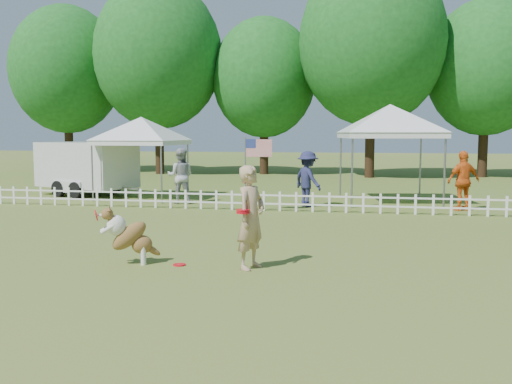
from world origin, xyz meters
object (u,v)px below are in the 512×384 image
canopy_tent_right (389,155)px  spectator_a (180,176)px  spectator_b (308,179)px  spectator_c (463,181)px  handler (251,217)px  flag_pole (245,175)px  frisbee_on_turf (179,265)px  canopy_tent_left (142,159)px  dog (130,236)px  cargo_trailer (87,168)px

canopy_tent_right → spectator_a: size_ratio=1.76×
spectator_b → spectator_c: 4.77m
handler → spectator_a: (-4.19, 8.71, 0.02)m
flag_pole → spectator_b: 2.32m
frisbee_on_turf → canopy_tent_left: canopy_tent_left is taller
handler → canopy_tent_left: size_ratio=0.63×
spectator_b → canopy_tent_left: bearing=34.8°
handler → canopy_tent_left: canopy_tent_left is taller
canopy_tent_left → dog: bearing=-66.5°
flag_pole → spectator_a: size_ratio=1.20×
cargo_trailer → spectator_b: bearing=8.8°
frisbee_on_turf → canopy_tent_left: bearing=115.5°
spectator_a → spectator_b: spectator_a is taller
cargo_trailer → frisbee_on_turf: bearing=-34.5°
cargo_trailer → flag_pole: bearing=-5.2°
spectator_b → spectator_c: spectator_c is taller
flag_pole → spectator_c: bearing=11.7°
spectator_a → spectator_c: 9.09m
spectator_c → canopy_tent_left: bearing=-33.0°
canopy_tent_right → spectator_b: (-2.60, -1.67, -0.74)m
frisbee_on_turf → flag_pole: size_ratio=0.10×
spectator_c → handler: bearing=34.2°
dog → spectator_c: spectator_c is taller
handler → cargo_trailer: cargo_trailer is taller
handler → canopy_tent_left: bearing=53.0°
dog → frisbee_on_turf: dog is taller
canopy_tent_right → cargo_trailer: bearing=169.4°
handler → dog: (-2.20, -0.10, -0.38)m
canopy_tent_right → spectator_c: (2.18, -1.66, -0.72)m
frisbee_on_turf → cargo_trailer: bearing=124.5°
spectator_c → canopy_tent_right: bearing=-63.6°
canopy_tent_right → spectator_b: size_ratio=1.82×
canopy_tent_right → spectator_a: canopy_tent_right is taller
spectator_a → flag_pole: bearing=138.5°
spectator_a → spectator_c: bearing=170.1°
spectator_b → flag_pole: bearing=88.5°
handler → dog: bearing=114.4°
flag_pole → spectator_a: (-2.59, 1.63, -0.19)m
handler → frisbee_on_turf: size_ratio=7.84×
spectator_a → spectator_b: size_ratio=1.04×
handler → spectator_a: bearing=47.4°
canopy_tent_right → flag_pole: (-4.32, -3.20, -0.52)m
canopy_tent_left → cargo_trailer: canopy_tent_left is taller
handler → spectator_a: spectator_a is taller
canopy_tent_left → spectator_c: size_ratio=1.57×
frisbee_on_turf → spectator_c: bearing=54.2°
cargo_trailer → flag_pole: 7.72m
canopy_tent_right → flag_pole: bearing=-153.0°
frisbee_on_turf → spectator_a: spectator_a is taller
handler → spectator_c: 9.91m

